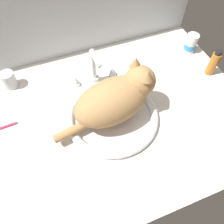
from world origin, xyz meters
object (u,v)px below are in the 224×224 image
object	(u,v)px
faucet	(94,70)
metal_jar	(9,80)
sink_basin	(112,116)
amber_bottle	(213,63)
pill_bottle	(191,44)
cat	(118,97)

from	to	relation	value
faucet	metal_jar	size ratio (longest dim) A/B	2.69
sink_basin	amber_bottle	bearing A→B (deg)	7.89
pill_bottle	amber_bottle	size ratio (longest dim) A/B	0.72
faucet	pill_bottle	xyz separation A→B (cm)	(49.59, 2.66, -2.70)
sink_basin	cat	bearing A→B (deg)	9.79
sink_basin	pill_bottle	xyz separation A→B (cm)	(49.59, 23.29, 2.92)
sink_basin	pill_bottle	size ratio (longest dim) A/B	3.93
pill_bottle	metal_jar	bearing A→B (deg)	174.51
cat	metal_jar	distance (cm)	49.10
sink_basin	faucet	size ratio (longest dim) A/B	1.80
pill_bottle	metal_jar	world-z (taller)	pill_bottle
pill_bottle	amber_bottle	world-z (taller)	amber_bottle
cat	amber_bottle	world-z (taller)	cat
sink_basin	pill_bottle	distance (cm)	54.86
metal_jar	amber_bottle	distance (cm)	88.58
metal_jar	faucet	bearing A→B (deg)	-17.15
faucet	pill_bottle	world-z (taller)	faucet
amber_bottle	sink_basin	bearing A→B (deg)	-172.11
cat	faucet	bearing A→B (deg)	96.74
faucet	amber_bottle	distance (cm)	52.04
cat	amber_bottle	distance (cm)	48.57
sink_basin	metal_jar	size ratio (longest dim) A/B	4.85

